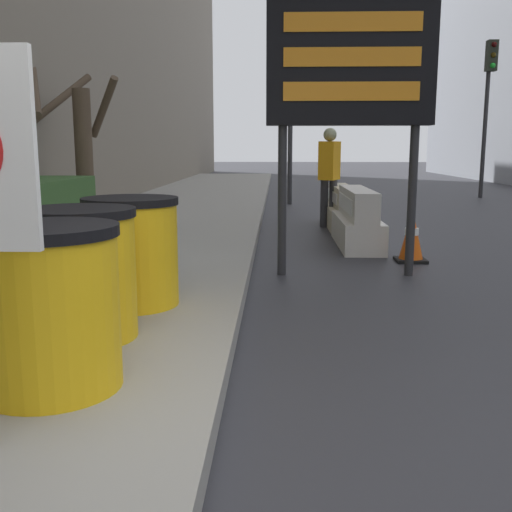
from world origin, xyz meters
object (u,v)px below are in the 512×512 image
object	(u,v)px
jersey_barrier_white	(357,221)
traffic_cone_mid	(358,208)
traffic_cone_far	(412,236)
message_board	(351,59)
traffic_light_near_curb	(291,94)
barrel_drum_back	(132,251)
barrel_drum_middle	(80,273)
pedestrian_worker	(329,169)
barrel_drum_foreground	(48,307)
jersey_barrier_cream	(342,209)
traffic_cone_near	(341,200)
traffic_light_far_side	(489,86)

from	to	relation	value
jersey_barrier_white	traffic_cone_mid	world-z (taller)	jersey_barrier_white
traffic_cone_far	message_board	bearing A→B (deg)	-137.43
traffic_light_near_curb	barrel_drum_back	bearing A→B (deg)	-98.09
barrel_drum_middle	jersey_barrier_white	bearing A→B (deg)	63.11
traffic_light_near_curb	pedestrian_worker	size ratio (longest dim) A/B	2.12
barrel_drum_foreground	traffic_light_near_curb	size ratio (longest dim) A/B	0.23
message_board	traffic_light_near_curb	distance (m)	8.75
jersey_barrier_cream	pedestrian_worker	size ratio (longest dim) A/B	1.09
barrel_drum_foreground	jersey_barrier_cream	size ratio (longest dim) A/B	0.45
barrel_drum_foreground	pedestrian_worker	world-z (taller)	pedestrian_worker
barrel_drum_foreground	traffic_cone_mid	distance (m)	8.25
message_board	traffic_light_near_curb	bearing A→B (deg)	93.07
pedestrian_worker	barrel_drum_middle	bearing A→B (deg)	4.07
barrel_drum_foreground	jersey_barrier_white	size ratio (longest dim) A/B	0.44
barrel_drum_back	traffic_cone_near	distance (m)	9.39
barrel_drum_back	traffic_light_far_side	size ratio (longest dim) A/B	0.20
traffic_cone_near	pedestrian_worker	xyz separation A→B (m)	(-0.52, -2.70, 0.79)
barrel_drum_foreground	message_board	xyz separation A→B (m)	(2.02, 3.77, 1.80)
traffic_cone_near	traffic_cone_far	xyz separation A→B (m)	(0.26, -6.12, 0.05)
message_board	traffic_cone_far	distance (m)	2.44
barrel_drum_middle	traffic_light_near_curb	bearing A→B (deg)	81.82
barrel_drum_back	jersey_barrier_cream	world-z (taller)	barrel_drum_back
barrel_drum_foreground	pedestrian_worker	xyz separation A→B (m)	(2.18, 8.06, 0.45)
barrel_drum_foreground	barrel_drum_back	world-z (taller)	same
jersey_barrier_white	traffic_cone_mid	size ratio (longest dim) A/B	2.68
traffic_cone_near	traffic_cone_far	size ratio (longest dim) A/B	0.84
traffic_cone_mid	traffic_light_near_curb	world-z (taller)	traffic_light_near_curb
traffic_cone_mid	jersey_barrier_white	bearing A→B (deg)	-98.20
jersey_barrier_white	barrel_drum_middle	bearing A→B (deg)	-116.89
message_board	jersey_barrier_cream	bearing A→B (deg)	84.58
pedestrian_worker	jersey_barrier_white	bearing A→B (deg)	28.36
barrel_drum_back	barrel_drum_middle	bearing A→B (deg)	-99.35
barrel_drum_back	traffic_light_near_curb	bearing A→B (deg)	81.91
traffic_cone_mid	traffic_cone_far	xyz separation A→B (m)	(0.26, -3.16, -0.04)
barrel_drum_back	traffic_cone_far	world-z (taller)	barrel_drum_back
barrel_drum_foreground	traffic_cone_near	distance (m)	11.09
message_board	traffic_light_far_side	world-z (taller)	traffic_light_far_side
message_board	traffic_cone_near	size ratio (longest dim) A/B	5.61
barrel_drum_middle	message_board	size ratio (longest dim) A/B	0.28
traffic_light_far_side	pedestrian_worker	bearing A→B (deg)	-126.97
barrel_drum_middle	traffic_light_near_curb	distance (m)	11.93
barrel_drum_back	pedestrian_worker	size ratio (longest dim) A/B	0.50
barrel_drum_middle	traffic_cone_mid	size ratio (longest dim) A/B	1.18
barrel_drum_middle	barrel_drum_foreground	bearing A→B (deg)	-82.37
jersey_barrier_white	traffic_light_near_curb	distance (m)	7.07
traffic_light_far_side	jersey_barrier_cream	bearing A→B (deg)	-125.65
jersey_barrier_white	pedestrian_worker	distance (m)	2.28
traffic_cone_far	traffic_light_far_side	xyz separation A→B (m)	(4.27, 10.14, 2.85)
message_board	traffic_cone_far	bearing A→B (deg)	42.57
message_board	traffic_cone_near	bearing A→B (deg)	84.39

